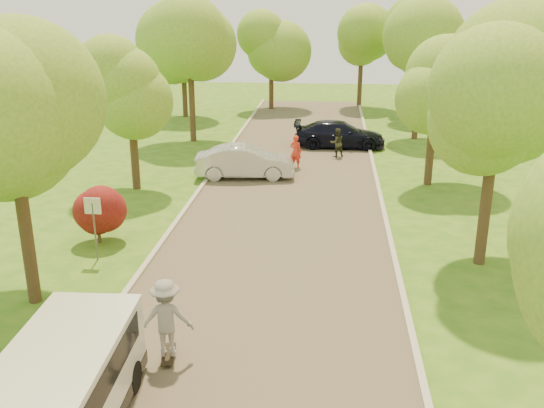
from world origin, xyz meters
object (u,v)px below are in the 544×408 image
at_px(skateboarder, 166,318).
at_px(person_olive, 337,143).
at_px(longboard, 169,354).
at_px(street_sign, 93,216).
at_px(minivan, 59,397).
at_px(person_striped, 296,152).
at_px(silver_sedan, 245,162).
at_px(dark_sedan, 339,134).

bearing_deg(skateboarder, person_olive, -110.44).
bearing_deg(skateboarder, longboard, 170.85).
height_order(street_sign, minivan, street_sign).
relative_size(minivan, person_olive, 3.33).
relative_size(street_sign, person_olive, 1.36).
height_order(minivan, person_striped, minivan).
height_order(minivan, longboard, minivan).
distance_m(skateboarder, person_olive, 20.76).
distance_m(minivan, person_olive, 23.99).
relative_size(longboard, person_striped, 0.60).
bearing_deg(longboard, person_olive, -110.44).
relative_size(minivan, silver_sedan, 1.12).
bearing_deg(silver_sedan, dark_sedan, -39.47).
xyz_separation_m(longboard, person_olive, (4.07, 20.36, 0.69)).
relative_size(silver_sedan, dark_sedan, 0.90).
height_order(minivan, skateboarder, skateboarder).
relative_size(silver_sedan, skateboarder, 2.44).
bearing_deg(person_striped, skateboarder, 105.52).
distance_m(minivan, person_striped, 21.14).
distance_m(silver_sedan, skateboarder, 15.79).
distance_m(minivan, skateboarder, 3.29).
relative_size(minivan, person_striped, 3.11).
relative_size(silver_sedan, person_olive, 2.99).
height_order(silver_sedan, dark_sedan, silver_sedan).
height_order(dark_sedan, person_olive, person_olive).
height_order(street_sign, skateboarder, street_sign).
relative_size(street_sign, minivan, 0.41).
distance_m(minivan, dark_sedan, 26.32).
bearing_deg(skateboarder, dark_sedan, -109.67).
height_order(skateboarder, person_olive, skateboarder).
distance_m(minivan, silver_sedan, 18.84).
height_order(silver_sedan, person_striped, person_striped).
relative_size(street_sign, person_striped, 1.28).
distance_m(street_sign, silver_sedan, 10.89).
xyz_separation_m(dark_sedan, person_striped, (-2.26, -4.84, 0.09)).
distance_m(silver_sedan, person_striped, 3.13).
relative_size(silver_sedan, person_striped, 2.79).
height_order(dark_sedan, person_striped, person_striped).
bearing_deg(street_sign, person_striped, 64.71).
xyz_separation_m(minivan, person_striped, (3.24, 20.89, -0.17)).
height_order(person_striped, person_olive, person_striped).
relative_size(silver_sedan, longboard, 4.62).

